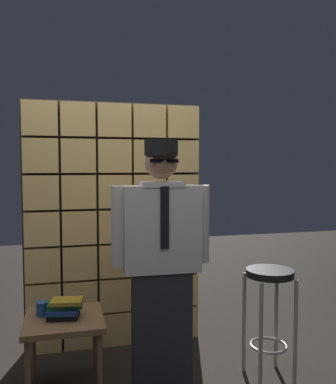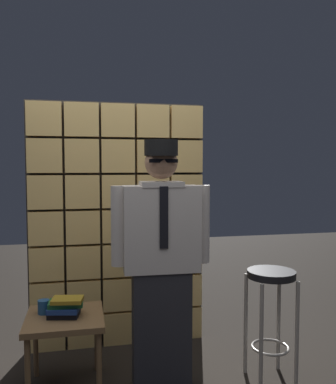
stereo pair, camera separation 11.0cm
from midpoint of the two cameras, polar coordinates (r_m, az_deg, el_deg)
The scene contains 6 objects.
glass_block_wall at distance 3.46m, azimuth -6.14°, elevation -4.78°, with size 1.50×0.10×2.10m.
standing_person at distance 2.78m, azimuth 0.18°, elevation -9.68°, with size 0.68×0.29×1.71m.
bar_stool at distance 3.06m, azimuth 15.45°, elevation -14.43°, with size 0.34×0.34×0.80m.
side_table at distance 2.97m, azimuth -13.35°, elevation -17.96°, with size 0.52×0.52×0.52m.
book_stack at distance 2.91m, azimuth -13.31°, elevation -15.61°, with size 0.25×0.20×0.13m.
coffee_mug at distance 3.00m, azimuth -16.14°, elevation -15.40°, with size 0.13×0.08×0.09m.
Camera 2 is at (-0.29, -2.23, 1.54)m, focal length 37.55 mm.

